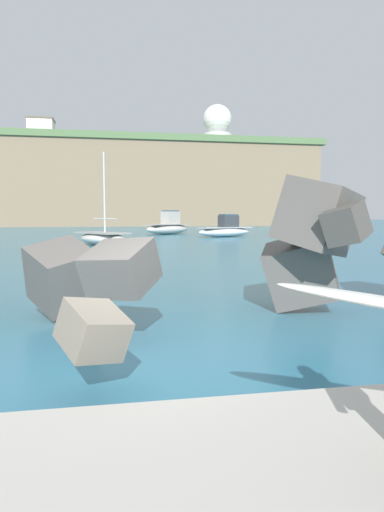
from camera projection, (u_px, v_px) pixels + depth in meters
ground_plane at (131, 365)px, 6.01m from camera, size 400.00×400.00×0.00m
breakwater_jetty at (218, 255)px, 8.49m from camera, size 28.14×6.46×2.75m
boat_near_left at (225, 230)px, 42.35m from camera, size 6.08×3.97×2.13m
boat_near_centre at (102, 238)px, 30.27m from camera, size 4.12×4.80×6.16m
boat_mid_left at (168, 227)px, 48.25m from camera, size 5.93×5.24×2.55m
mooring_buoy_inner at (327, 244)px, 27.99m from camera, size 0.44×0.44×0.44m
headland_bluff at (84, 186)px, 99.01m from camera, size 93.62×41.16×16.84m
radar_dome at (217, 125)px, 95.81m from camera, size 6.11×6.11×8.64m
station_building_central at (41, 130)px, 90.29m from camera, size 5.10×5.40×4.42m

